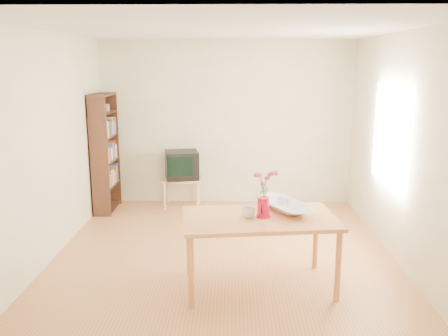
{
  "coord_description": "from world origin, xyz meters",
  "views": [
    {
      "loc": [
        0.11,
        -5.31,
        2.25
      ],
      "look_at": [
        0.0,
        0.3,
        1.0
      ],
      "focal_mm": 38.0,
      "sensor_mm": 36.0,
      "label": 1
    }
  ],
  "objects_px": {
    "mug": "(248,212)",
    "television": "(182,164)",
    "pitcher": "(263,208)",
    "bowl": "(285,187)",
    "table": "(259,224)"
  },
  "relations": [
    {
      "from": "table",
      "to": "television",
      "type": "distance_m",
      "value": 2.99
    },
    {
      "from": "bowl",
      "to": "table",
      "type": "bearing_deg",
      "value": -138.59
    },
    {
      "from": "pitcher",
      "to": "mug",
      "type": "height_order",
      "value": "pitcher"
    },
    {
      "from": "table",
      "to": "bowl",
      "type": "xyz_separation_m",
      "value": [
        0.27,
        0.24,
        0.32
      ]
    },
    {
      "from": "mug",
      "to": "television",
      "type": "height_order",
      "value": "television"
    },
    {
      "from": "table",
      "to": "television",
      "type": "bearing_deg",
      "value": 104.36
    },
    {
      "from": "pitcher",
      "to": "mug",
      "type": "xyz_separation_m",
      "value": [
        -0.15,
        -0.01,
        -0.04
      ]
    },
    {
      "from": "mug",
      "to": "television",
      "type": "xyz_separation_m",
      "value": [
        -0.96,
        2.81,
        -0.12
      ]
    },
    {
      "from": "bowl",
      "to": "television",
      "type": "distance_m",
      "value": 2.91
    },
    {
      "from": "pitcher",
      "to": "mug",
      "type": "distance_m",
      "value": 0.15
    },
    {
      "from": "mug",
      "to": "table",
      "type": "bearing_deg",
      "value": 169.55
    },
    {
      "from": "bowl",
      "to": "mug",
      "type": "bearing_deg",
      "value": -146.5
    },
    {
      "from": "pitcher",
      "to": "mug",
      "type": "bearing_deg",
      "value": -163.4
    },
    {
      "from": "television",
      "to": "mug",
      "type": "bearing_deg",
      "value": -82.67
    },
    {
      "from": "bowl",
      "to": "pitcher",
      "type": "bearing_deg",
      "value": -134.46
    }
  ]
}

